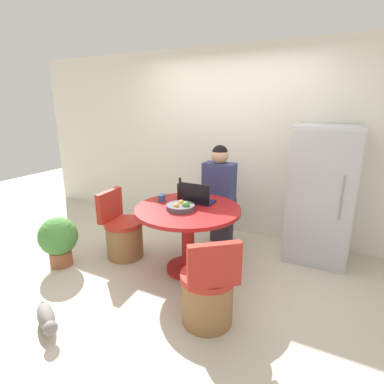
{
  "coord_description": "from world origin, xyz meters",
  "views": [
    {
      "loc": [
        1.49,
        -2.57,
        1.84
      ],
      "look_at": [
        0.05,
        0.24,
        0.91
      ],
      "focal_mm": 28.0,
      "sensor_mm": 36.0,
      "label": 1
    }
  ],
  "objects_px": {
    "fruit_bowl": "(181,207)",
    "potted_plant": "(59,239)",
    "refrigerator": "(321,195)",
    "bottle": "(180,191)",
    "cat": "(47,318)",
    "chair_near_right_corner": "(208,294)",
    "dining_table": "(188,224)",
    "chair_left_side": "(123,235)",
    "laptop": "(197,198)",
    "person_seated": "(220,191)"
  },
  "relations": [
    {
      "from": "dining_table",
      "to": "laptop",
      "type": "xyz_separation_m",
      "value": [
        0.02,
        0.19,
        0.24
      ]
    },
    {
      "from": "laptop",
      "to": "potted_plant",
      "type": "height_order",
      "value": "laptop"
    },
    {
      "from": "dining_table",
      "to": "chair_left_side",
      "type": "relative_size",
      "value": 1.39
    },
    {
      "from": "chair_near_right_corner",
      "to": "cat",
      "type": "bearing_deg",
      "value": -8.96
    },
    {
      "from": "bottle",
      "to": "cat",
      "type": "xyz_separation_m",
      "value": [
        -0.41,
        -1.6,
        -0.77
      ]
    },
    {
      "from": "chair_left_side",
      "to": "person_seated",
      "type": "bearing_deg",
      "value": -51.42
    },
    {
      "from": "fruit_bowl",
      "to": "bottle",
      "type": "bearing_deg",
      "value": 120.25
    },
    {
      "from": "chair_left_side",
      "to": "potted_plant",
      "type": "distance_m",
      "value": 0.73
    },
    {
      "from": "refrigerator",
      "to": "chair_near_right_corner",
      "type": "bearing_deg",
      "value": -112.91
    },
    {
      "from": "person_seated",
      "to": "potted_plant",
      "type": "height_order",
      "value": "person_seated"
    },
    {
      "from": "person_seated",
      "to": "fruit_bowl",
      "type": "distance_m",
      "value": 0.9
    },
    {
      "from": "fruit_bowl",
      "to": "bottle",
      "type": "xyz_separation_m",
      "value": [
        -0.19,
        0.33,
        0.07
      ]
    },
    {
      "from": "chair_left_side",
      "to": "person_seated",
      "type": "xyz_separation_m",
      "value": [
        0.93,
        0.86,
        0.47
      ]
    },
    {
      "from": "dining_table",
      "to": "cat",
      "type": "xyz_separation_m",
      "value": [
        -0.64,
        -1.37,
        -0.48
      ]
    },
    {
      "from": "person_seated",
      "to": "fruit_bowl",
      "type": "xyz_separation_m",
      "value": [
        -0.09,
        -0.89,
        0.04
      ]
    },
    {
      "from": "bottle",
      "to": "chair_left_side",
      "type": "bearing_deg",
      "value": -155.51
    },
    {
      "from": "fruit_bowl",
      "to": "potted_plant",
      "type": "xyz_separation_m",
      "value": [
        -1.36,
        -0.49,
        -0.46
      ]
    },
    {
      "from": "chair_near_right_corner",
      "to": "bottle",
      "type": "xyz_separation_m",
      "value": [
        -0.78,
        0.91,
        0.58
      ]
    },
    {
      "from": "laptop",
      "to": "cat",
      "type": "bearing_deg",
      "value": 67.22
    },
    {
      "from": "bottle",
      "to": "potted_plant",
      "type": "xyz_separation_m",
      "value": [
        -1.17,
        -0.82,
        -0.52
      ]
    },
    {
      "from": "chair_left_side",
      "to": "cat",
      "type": "height_order",
      "value": "chair_left_side"
    },
    {
      "from": "chair_near_right_corner",
      "to": "bottle",
      "type": "distance_m",
      "value": 1.33
    },
    {
      "from": "refrigerator",
      "to": "laptop",
      "type": "height_order",
      "value": "refrigerator"
    },
    {
      "from": "person_seated",
      "to": "cat",
      "type": "relative_size",
      "value": 2.86
    },
    {
      "from": "chair_near_right_corner",
      "to": "chair_left_side",
      "type": "bearing_deg",
      "value": -62.4
    },
    {
      "from": "chair_near_right_corner",
      "to": "cat",
      "type": "relative_size",
      "value": 1.76
    },
    {
      "from": "potted_plant",
      "to": "chair_near_right_corner",
      "type": "bearing_deg",
      "value": -2.87
    },
    {
      "from": "fruit_bowl",
      "to": "bottle",
      "type": "relative_size",
      "value": 1.17
    },
    {
      "from": "bottle",
      "to": "potted_plant",
      "type": "distance_m",
      "value": 1.52
    },
    {
      "from": "laptop",
      "to": "potted_plant",
      "type": "xyz_separation_m",
      "value": [
        -1.41,
        -0.78,
        -0.48
      ]
    },
    {
      "from": "cat",
      "to": "potted_plant",
      "type": "bearing_deg",
      "value": 162.02
    },
    {
      "from": "potted_plant",
      "to": "dining_table",
      "type": "bearing_deg",
      "value": 22.79
    },
    {
      "from": "refrigerator",
      "to": "chair_left_side",
      "type": "distance_m",
      "value": 2.44
    },
    {
      "from": "refrigerator",
      "to": "dining_table",
      "type": "bearing_deg",
      "value": -141.8
    },
    {
      "from": "dining_table",
      "to": "chair_left_side",
      "type": "height_order",
      "value": "chair_left_side"
    },
    {
      "from": "fruit_bowl",
      "to": "potted_plant",
      "type": "height_order",
      "value": "fruit_bowl"
    },
    {
      "from": "refrigerator",
      "to": "chair_left_side",
      "type": "height_order",
      "value": "refrigerator"
    },
    {
      "from": "person_seated",
      "to": "potted_plant",
      "type": "distance_m",
      "value": 2.04
    },
    {
      "from": "refrigerator",
      "to": "cat",
      "type": "relative_size",
      "value": 3.42
    },
    {
      "from": "fruit_bowl",
      "to": "bottle",
      "type": "height_order",
      "value": "bottle"
    },
    {
      "from": "person_seated",
      "to": "laptop",
      "type": "xyz_separation_m",
      "value": [
        -0.04,
        -0.61,
        0.06
      ]
    },
    {
      "from": "dining_table",
      "to": "potted_plant",
      "type": "height_order",
      "value": "dining_table"
    },
    {
      "from": "potted_plant",
      "to": "fruit_bowl",
      "type": "bearing_deg",
      "value": 19.88
    },
    {
      "from": "cat",
      "to": "laptop",
      "type": "bearing_deg",
      "value": 95.43
    },
    {
      "from": "dining_table",
      "to": "chair_left_side",
      "type": "bearing_deg",
      "value": -175.75
    },
    {
      "from": "refrigerator",
      "to": "fruit_bowl",
      "type": "bearing_deg",
      "value": -140.02
    },
    {
      "from": "fruit_bowl",
      "to": "cat",
      "type": "xyz_separation_m",
      "value": [
        -0.6,
        -1.28,
        -0.7
      ]
    },
    {
      "from": "chair_left_side",
      "to": "laptop",
      "type": "relative_size",
      "value": 2.34
    },
    {
      "from": "cat",
      "to": "person_seated",
      "type": "bearing_deg",
      "value": 100.51
    },
    {
      "from": "fruit_bowl",
      "to": "cat",
      "type": "relative_size",
      "value": 0.64
    }
  ]
}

